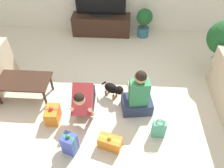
# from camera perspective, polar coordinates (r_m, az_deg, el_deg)

# --- Properties ---
(ground_plane) EXTENTS (16.00, 16.00, 0.00)m
(ground_plane) POSITION_cam_1_polar(r_m,az_deg,el_deg) (4.20, -1.15, -3.47)
(ground_plane) COLOR beige
(coffee_table) EXTENTS (0.98, 0.55, 0.42)m
(coffee_table) POSITION_cam_1_polar(r_m,az_deg,el_deg) (4.28, -22.24, 0.46)
(coffee_table) COLOR #382319
(coffee_table) RESTS_ON ground_plane
(tv_console) EXTENTS (1.49, 0.45, 0.51)m
(tv_console) POSITION_cam_1_polar(r_m,az_deg,el_deg) (5.93, -2.78, 15.17)
(tv_console) COLOR #382319
(tv_console) RESTS_ON ground_plane
(tv) EXTENTS (1.23, 0.20, 0.59)m
(tv) POSITION_cam_1_polar(r_m,az_deg,el_deg) (5.70, -2.97, 19.75)
(tv) COLOR black
(tv) RESTS_ON tv_console
(potted_plant_corner_right) EXTENTS (0.68, 0.68, 1.12)m
(potted_plant_corner_right) POSITION_cam_1_polar(r_m,az_deg,el_deg) (4.92, 27.30, 10.42)
(potted_plant_corner_right) COLOR beige
(potted_plant_corner_right) RESTS_ON ground_plane
(potted_plant_back_right) EXTENTS (0.40, 0.40, 0.74)m
(potted_plant_back_right) POSITION_cam_1_polar(r_m,az_deg,el_deg) (5.80, 8.39, 16.03)
(potted_plant_back_right) COLOR #336B84
(potted_plant_back_right) RESTS_ON ground_plane
(person_kneeling) EXTENTS (0.35, 0.82, 0.79)m
(person_kneeling) POSITION_cam_1_polar(r_m,az_deg,el_deg) (3.73, -7.34, -4.03)
(person_kneeling) COLOR #23232D
(person_kneeling) RESTS_ON ground_plane
(person_sitting) EXTENTS (0.57, 0.53, 0.93)m
(person_sitting) POSITION_cam_1_polar(r_m,az_deg,el_deg) (3.77, 6.78, -3.31)
(person_sitting) COLOR #283351
(person_sitting) RESTS_ON ground_plane
(dog) EXTENTS (0.44, 0.32, 0.34)m
(dog) POSITION_cam_1_polar(r_m,az_deg,el_deg) (4.05, 0.41, -1.33)
(dog) COLOR black
(dog) RESTS_ON ground_plane
(gift_box_a) EXTENTS (0.22, 0.31, 0.34)m
(gift_box_a) POSITION_cam_1_polar(r_m,az_deg,el_deg) (3.88, -15.22, -7.73)
(gift_box_a) COLOR orange
(gift_box_a) RESTS_ON ground_plane
(gift_box_b) EXTENTS (0.25, 0.24, 0.42)m
(gift_box_b) POSITION_cam_1_polar(r_m,az_deg,el_deg) (3.44, -10.95, -15.05)
(gift_box_b) COLOR #3D51BC
(gift_box_b) RESTS_ON ground_plane
(gift_box_c) EXTENTS (0.39, 0.27, 0.28)m
(gift_box_c) POSITION_cam_1_polar(r_m,az_deg,el_deg) (3.47, -0.56, -14.99)
(gift_box_c) COLOR orange
(gift_box_c) RESTS_ON ground_plane
(gift_bag_a) EXTENTS (0.21, 0.14, 0.34)m
(gift_bag_a) POSITION_cam_1_polar(r_m,az_deg,el_deg) (3.62, 12.10, -11.43)
(gift_bag_a) COLOR #4CA384
(gift_bag_a) RESTS_ON ground_plane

